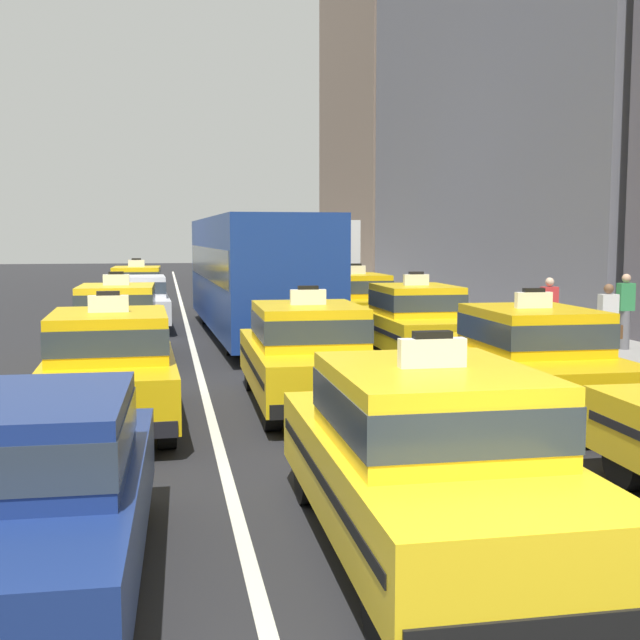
# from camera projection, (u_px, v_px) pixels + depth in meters

# --- Properties ---
(lane_stripe_left_center) EXTENTS (0.14, 80.00, 0.01)m
(lane_stripe_left_center) POSITION_uv_depth(u_px,v_px,m) (188.00, 331.00, 23.39)
(lane_stripe_left_center) COLOR silver
(lane_stripe_left_center) RESTS_ON ground
(lane_stripe_center_right) EXTENTS (0.14, 80.00, 0.01)m
(lane_stripe_center_right) POSITION_uv_depth(u_px,v_px,m) (297.00, 328.00, 24.00)
(lane_stripe_center_right) COLOR silver
(lane_stripe_center_right) RESTS_ON ground
(sidewalk_curb) EXTENTS (4.00, 90.00, 0.15)m
(sidewalk_curb) POSITION_uv_depth(u_px,v_px,m) (551.00, 343.00, 20.16)
(sidewalk_curb) COLOR gray
(sidewalk_curb) RESTS_ON ground
(sedan_left_nearest) EXTENTS (1.87, 4.34, 1.58)m
(sedan_left_nearest) POSITION_uv_depth(u_px,v_px,m) (22.00, 491.00, 6.01)
(sedan_left_nearest) COLOR black
(sedan_left_nearest) RESTS_ON ground
(taxi_left_second) EXTENTS (1.94, 4.61, 1.96)m
(taxi_left_second) POSITION_uv_depth(u_px,v_px,m) (110.00, 365.00, 11.64)
(taxi_left_second) COLOR black
(taxi_left_second) RESTS_ON ground
(taxi_left_third) EXTENTS (1.88, 4.58, 1.96)m
(taxi_left_third) POSITION_uv_depth(u_px,v_px,m) (118.00, 320.00, 17.92)
(taxi_left_third) COLOR black
(taxi_left_third) RESTS_ON ground
(sedan_left_fourth) EXTENTS (1.91, 4.36, 1.58)m
(sedan_left_fourth) POSITION_uv_depth(u_px,v_px,m) (138.00, 301.00, 23.58)
(sedan_left_fourth) COLOR black
(sedan_left_fourth) RESTS_ON ground
(taxi_left_fifth) EXTENTS (1.93, 4.60, 1.96)m
(taxi_left_fifth) POSITION_uv_depth(u_px,v_px,m) (137.00, 289.00, 28.59)
(taxi_left_fifth) COLOR black
(taxi_left_fifth) RESTS_ON ground
(taxi_center_nearest) EXTENTS (1.85, 4.57, 1.96)m
(taxi_center_nearest) POSITION_uv_depth(u_px,v_px,m) (427.00, 456.00, 6.84)
(taxi_center_nearest) COLOR black
(taxi_center_nearest) RESTS_ON ground
(taxi_center_second) EXTENTS (1.89, 4.59, 1.96)m
(taxi_center_second) POSITION_uv_depth(u_px,v_px,m) (307.00, 353.00, 12.90)
(taxi_center_second) COLOR black
(taxi_center_second) RESTS_ON ground
(bus_center_third) EXTENTS (2.87, 11.28, 3.22)m
(bus_center_third) POSITION_uv_depth(u_px,v_px,m) (253.00, 270.00, 21.92)
(bus_center_third) COLOR black
(bus_center_third) RESTS_ON ground
(taxi_right_second) EXTENTS (1.86, 4.58, 1.96)m
(taxi_right_second) POSITION_uv_depth(u_px,v_px,m) (529.00, 358.00, 12.31)
(taxi_right_second) COLOR black
(taxi_right_second) RESTS_ON ground
(taxi_right_third) EXTENTS (1.82, 4.56, 1.96)m
(taxi_right_third) POSITION_uv_depth(u_px,v_px,m) (414.00, 320.00, 17.92)
(taxi_right_third) COLOR black
(taxi_right_third) RESTS_ON ground
(taxi_right_fourth) EXTENTS (1.91, 4.60, 1.96)m
(taxi_right_fourth) POSITION_uv_depth(u_px,v_px,m) (355.00, 301.00, 23.14)
(taxi_right_fourth) COLOR black
(taxi_right_fourth) RESTS_ON ground
(box_truck_right_fifth) EXTENTS (2.32, 6.97, 3.27)m
(box_truck_right_fifth) POSITION_uv_depth(u_px,v_px,m) (309.00, 262.00, 30.30)
(box_truck_right_fifth) COLOR black
(box_truck_right_fifth) RESTS_ON ground
(taxi_right_sixth) EXTENTS (1.99, 4.63, 1.96)m
(taxi_right_sixth) POSITION_uv_depth(u_px,v_px,m) (283.00, 276.00, 37.96)
(taxi_right_sixth) COLOR black
(taxi_right_sixth) RESTS_ON ground
(pedestrian_near_crosswalk) EXTENTS (0.47, 0.24, 1.63)m
(pedestrian_near_crosswalk) POSITION_uv_depth(u_px,v_px,m) (608.00, 324.00, 16.34)
(pedestrian_near_crosswalk) COLOR #473828
(pedestrian_near_crosswalk) RESTS_ON sidewalk_curb
(pedestrian_mid_block) EXTENTS (0.36, 0.24, 1.73)m
(pedestrian_mid_block) POSITION_uv_depth(u_px,v_px,m) (625.00, 311.00, 18.46)
(pedestrian_mid_block) COLOR slate
(pedestrian_mid_block) RESTS_ON sidewalk_curb
(pedestrian_by_storefront) EXTENTS (0.36, 0.24, 1.65)m
(pedestrian_by_storefront) POSITION_uv_depth(u_px,v_px,m) (549.00, 313.00, 18.42)
(pedestrian_by_storefront) COLOR slate
(pedestrian_by_storefront) RESTS_ON sidewalk_curb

